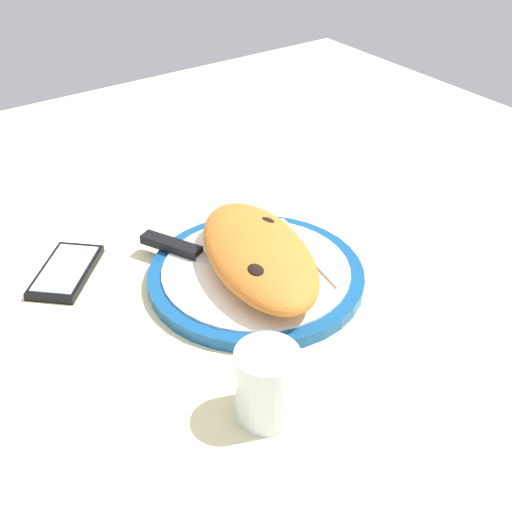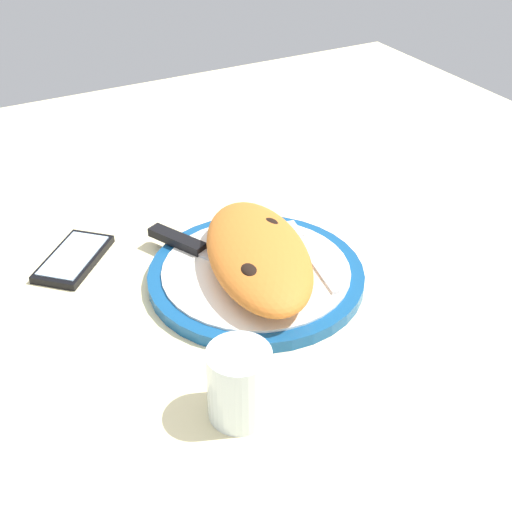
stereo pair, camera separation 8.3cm
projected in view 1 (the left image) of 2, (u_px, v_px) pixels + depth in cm
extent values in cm
cube|color=beige|center=(256.00, 290.00, 86.64)|extent=(150.00, 150.00, 3.00)
cylinder|color=navy|center=(256.00, 276.00, 85.34)|extent=(27.53, 27.53, 1.59)
cylinder|color=white|center=(256.00, 270.00, 84.80)|extent=(23.97, 23.97, 0.30)
ellipsoid|color=orange|center=(259.00, 254.00, 82.92)|extent=(27.09, 18.19, 5.18)
ellipsoid|color=black|center=(257.00, 270.00, 77.01)|extent=(3.03, 2.38, 0.99)
ellipsoid|color=black|center=(266.00, 222.00, 85.48)|extent=(2.77, 2.31, 0.85)
cube|color=silver|center=(313.00, 259.00, 86.13)|extent=(12.92, 3.05, 0.40)
cube|color=silver|center=(283.00, 228.00, 92.43)|extent=(4.31, 2.84, 0.40)
cube|color=silver|center=(242.00, 270.00, 84.17)|extent=(12.10, 7.06, 0.40)
cube|color=black|center=(171.00, 245.00, 88.18)|extent=(8.72, 5.66, 1.20)
cube|color=black|center=(66.00, 272.00, 86.59)|extent=(12.97, 12.70, 1.00)
cube|color=silver|center=(65.00, 268.00, 86.26)|extent=(11.29, 11.03, 0.16)
cylinder|color=silver|center=(267.00, 384.00, 65.19)|extent=(6.42, 6.42, 8.09)
cylinder|color=silver|center=(267.00, 400.00, 66.49)|extent=(5.91, 5.91, 3.13)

